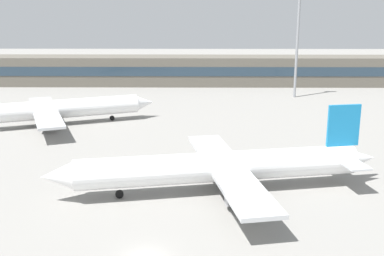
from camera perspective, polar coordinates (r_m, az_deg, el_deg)
ground_plane at (r=86.02m, az=-2.89°, el=-1.93°), size 400.00×400.00×0.00m
terminal_building at (r=151.45m, az=-1.41°, el=6.96°), size 141.25×12.13×9.00m
airplane_near at (r=63.27m, az=3.06°, el=-4.74°), size 45.56×32.14×11.32m
airplane_mid at (r=102.79m, az=-16.62°, el=2.12°), size 42.43×30.46×11.00m
floodlight_tower_west at (r=131.62m, az=12.67°, el=11.15°), size 3.20×0.80×30.71m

